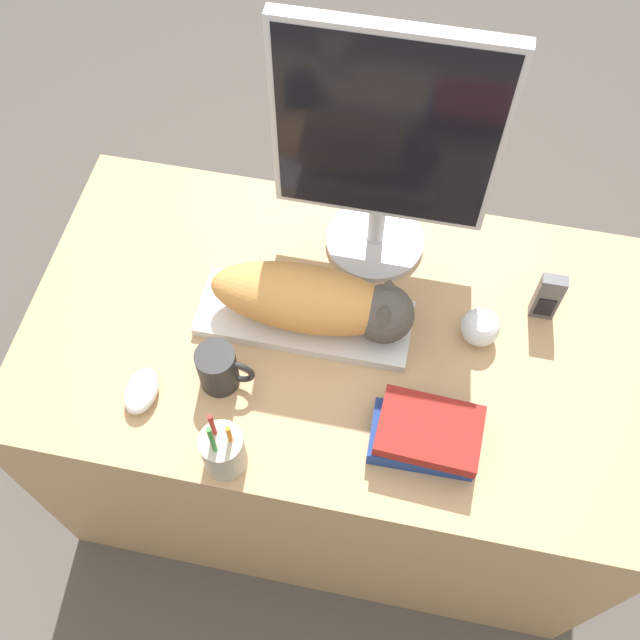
{
  "coord_description": "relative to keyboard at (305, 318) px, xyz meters",
  "views": [
    {
      "loc": [
        0.11,
        -0.39,
        2.13
      ],
      "look_at": [
        -0.04,
        0.36,
        0.83
      ],
      "focal_mm": 42.0,
      "sensor_mm": 36.0,
      "label": 1
    }
  ],
  "objects": [
    {
      "name": "ground_plane",
      "position": [
        0.08,
        -0.38,
        -0.78
      ],
      "size": [
        12.0,
        12.0,
        0.0
      ],
      "primitive_type": "plane",
      "color": "#4C4742"
    },
    {
      "name": "desk",
      "position": [
        0.08,
        -0.01,
        -0.4
      ],
      "size": [
        1.32,
        0.74,
        0.77
      ],
      "color": "tan",
      "rests_on": "ground_plane"
    },
    {
      "name": "keyboard",
      "position": [
        0.0,
        0.0,
        0.0
      ],
      "size": [
        0.44,
        0.16,
        0.02
      ],
      "color": "silver",
      "rests_on": "desk"
    },
    {
      "name": "cat",
      "position": [
        0.03,
        0.0,
        0.08
      ],
      "size": [
        0.42,
        0.14,
        0.14
      ],
      "color": "#D18C47",
      "rests_on": "keyboard"
    },
    {
      "name": "monitor",
      "position": [
        0.11,
        0.23,
        0.3
      ],
      "size": [
        0.43,
        0.22,
        0.57
      ],
      "color": "#B7B7BC",
      "rests_on": "desk"
    },
    {
      "name": "computer_mouse",
      "position": [
        -0.28,
        -0.23,
        0.01
      ],
      "size": [
        0.06,
        0.1,
        0.04
      ],
      "color": "silver",
      "rests_on": "desk"
    },
    {
      "name": "coffee_mug",
      "position": [
        -0.13,
        -0.17,
        0.04
      ],
      "size": [
        0.11,
        0.08,
        0.11
      ],
      "color": "black",
      "rests_on": "desk"
    },
    {
      "name": "pen_cup",
      "position": [
        -0.08,
        -0.33,
        0.04
      ],
      "size": [
        0.08,
        0.08,
        0.2
      ],
      "color": "#B2A893",
      "rests_on": "desk"
    },
    {
      "name": "baseball",
      "position": [
        0.36,
        0.03,
        0.03
      ],
      "size": [
        0.08,
        0.08,
        0.08
      ],
      "color": "silver",
      "rests_on": "desk"
    },
    {
      "name": "phone",
      "position": [
        0.48,
        0.12,
        0.05
      ],
      "size": [
        0.05,
        0.03,
        0.13
      ],
      "color": "#4C4C51",
      "rests_on": "desk"
    },
    {
      "name": "book_stack",
      "position": [
        0.28,
        -0.22,
        0.03
      ],
      "size": [
        0.21,
        0.14,
        0.07
      ],
      "color": "navy",
      "rests_on": "desk"
    }
  ]
}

